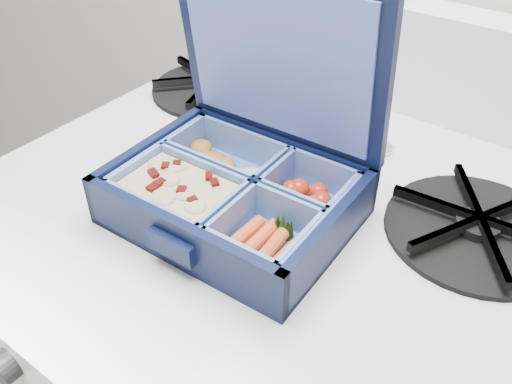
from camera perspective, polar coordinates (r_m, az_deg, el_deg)
The scene contains 4 objects.
bento_box at distance 0.56m, azimuth -2.32°, elevation -0.37°, with size 0.24×0.18×0.06m, color black, non-canonical shape.
burner_grate at distance 0.59m, azimuth 22.38°, elevation -3.06°, with size 0.18×0.18×0.03m, color black.
burner_grate_rear at distance 0.81m, azimuth -4.44°, elevation 11.26°, with size 0.18×0.18×0.02m, color black.
fork at distance 0.64m, azimuth 7.21°, elevation 2.03°, with size 0.02×0.17×0.01m, color silver, non-canonical shape.
Camera 1 is at (0.74, 1.28, 1.28)m, focal length 38.00 mm.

